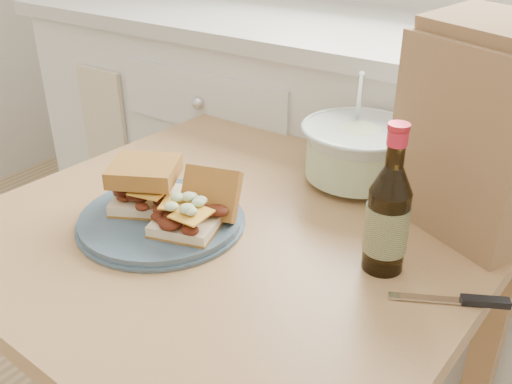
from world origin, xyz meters
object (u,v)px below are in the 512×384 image
Objects in this scene: plate at (161,220)px; coleslaw_bowl at (357,155)px; dining_table at (239,269)px; paper_bag at (481,138)px; beer_bottle at (388,217)px.

plate is 0.41m from coleslaw_bowl.
paper_bag reaches higher than dining_table.
beer_bottle is (0.17, -0.25, 0.03)m from coleslaw_bowl.
coleslaw_bowl is at bearing 59.52° from plate.
plate is 1.25× the size of coleslaw_bowl.
dining_table is at bearing 170.98° from beer_bottle.
plate is 0.40m from beer_bottle.
beer_bottle is at bearing 6.98° from dining_table.
dining_table is 0.34m from beer_bottle.
plate is at bearing -120.48° from coleslaw_bowl.
coleslaw_bowl is (0.10, 0.27, 0.17)m from dining_table.
dining_table is 0.49m from paper_bag.
beer_bottle is 0.74× the size of paper_bag.
beer_bottle is at bearing -82.23° from paper_bag.
beer_bottle reaches higher than plate.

